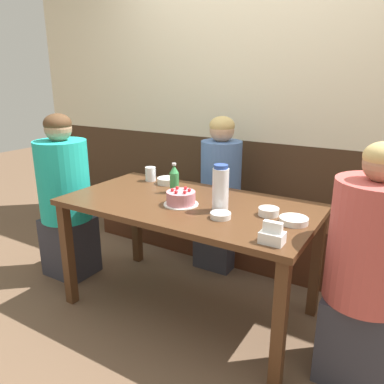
# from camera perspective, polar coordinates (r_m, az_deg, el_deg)

# --- Properties ---
(ground_plane) EXTENTS (12.00, 12.00, 0.00)m
(ground_plane) POSITION_cam_1_polar(r_m,az_deg,el_deg) (2.60, -0.49, -17.10)
(ground_plane) COLOR brown
(back_wall) EXTENTS (4.80, 0.04, 2.50)m
(back_wall) POSITION_cam_1_polar(r_m,az_deg,el_deg) (3.10, 9.94, 12.93)
(back_wall) COLOR #3D2819
(back_wall) RESTS_ON ground_plane
(bench_seat) EXTENTS (2.74, 0.38, 0.45)m
(bench_seat) POSITION_cam_1_polar(r_m,az_deg,el_deg) (3.15, 7.49, -6.24)
(bench_seat) COLOR #472314
(bench_seat) RESTS_ON ground_plane
(dining_table) EXTENTS (1.53, 0.80, 0.74)m
(dining_table) POSITION_cam_1_polar(r_m,az_deg,el_deg) (2.30, -0.53, -3.61)
(dining_table) COLOR #4C2D19
(dining_table) RESTS_ON ground_plane
(birthday_cake) EXTENTS (0.21, 0.21, 0.10)m
(birthday_cake) POSITION_cam_1_polar(r_m,az_deg,el_deg) (2.22, -1.70, -0.94)
(birthday_cake) COLOR white
(birthday_cake) RESTS_ON dining_table
(water_pitcher) EXTENTS (0.09, 0.09, 0.27)m
(water_pitcher) POSITION_cam_1_polar(r_m,az_deg,el_deg) (2.09, 4.36, 0.51)
(water_pitcher) COLOR white
(water_pitcher) RESTS_ON dining_table
(soju_bottle) EXTENTS (0.06, 0.06, 0.20)m
(soju_bottle) POSITION_cam_1_polar(r_m,az_deg,el_deg) (2.44, -2.72, 2.04)
(soju_bottle) COLOR #388E4C
(soju_bottle) RESTS_ON dining_table
(napkin_holder) EXTENTS (0.11, 0.08, 0.11)m
(napkin_holder) POSITION_cam_1_polar(r_m,az_deg,el_deg) (1.75, 12.13, -6.48)
(napkin_holder) COLOR white
(napkin_holder) RESTS_ON dining_table
(bowl_soup_white) EXTENTS (0.11, 0.11, 0.04)m
(bowl_soup_white) POSITION_cam_1_polar(r_m,az_deg,el_deg) (2.10, 11.60, -2.94)
(bowl_soup_white) COLOR white
(bowl_soup_white) RESTS_ON dining_table
(bowl_rice_small) EXTENTS (0.11, 0.11, 0.03)m
(bowl_rice_small) POSITION_cam_1_polar(r_m,az_deg,el_deg) (2.02, 4.38, -3.57)
(bowl_rice_small) COLOR white
(bowl_rice_small) RESTS_ON dining_table
(bowl_side_dish) EXTENTS (0.15, 0.15, 0.03)m
(bowl_side_dish) POSITION_cam_1_polar(r_m,az_deg,el_deg) (2.01, 15.24, -4.20)
(bowl_side_dish) COLOR white
(bowl_side_dish) RESTS_ON dining_table
(bowl_sauce_shallow) EXTENTS (0.15, 0.15, 0.04)m
(bowl_sauce_shallow) POSITION_cam_1_polar(r_m,az_deg,el_deg) (2.66, -3.75, 1.72)
(bowl_sauce_shallow) COLOR white
(bowl_sauce_shallow) RESTS_ON dining_table
(glass_water_tall) EXTENTS (0.08, 0.08, 0.10)m
(glass_water_tall) POSITION_cam_1_polar(r_m,az_deg,el_deg) (2.74, -6.34, 2.74)
(glass_water_tall) COLOR silver
(glass_water_tall) RESTS_ON dining_table
(person_teal_shirt) EXTENTS (0.31, 0.34, 1.19)m
(person_teal_shirt) POSITION_cam_1_polar(r_m,az_deg,el_deg) (2.93, 4.35, -0.94)
(person_teal_shirt) COLOR #33333D
(person_teal_shirt) RESTS_ON ground_plane
(person_pale_blue_shirt) EXTENTS (0.37, 0.37, 1.21)m
(person_pale_blue_shirt) POSITION_cam_1_polar(r_m,az_deg,el_deg) (1.97, 25.06, -10.95)
(person_pale_blue_shirt) COLOR #33333D
(person_pale_blue_shirt) RESTS_ON ground_plane
(person_grey_tee) EXTENTS (0.37, 0.37, 1.23)m
(person_grey_tee) POSITION_cam_1_polar(r_m,az_deg,el_deg) (2.91, -18.73, -0.98)
(person_grey_tee) COLOR #33333D
(person_grey_tee) RESTS_ON ground_plane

